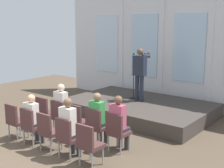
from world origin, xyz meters
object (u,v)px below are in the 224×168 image
at_px(chair_r0_c2, 77,119).
at_px(chair_r0_c4, 117,130).
at_px(chair_r0_c1, 60,115).
at_px(speaker, 140,71).
at_px(audience_r0_c1, 62,106).
at_px(audience_r1_c1, 33,116).
at_px(chair_r1_c4, 89,142).
at_px(chair_r1_c1, 31,124).
at_px(chair_r0_c3, 96,124).
at_px(chair_r1_c2, 48,130).
at_px(chair_r0_c0, 45,111).
at_px(audience_r1_c3, 69,125).
at_px(chair_r1_c3, 67,136).
at_px(chair_r1_c0, 15,119).
at_px(audience_r0_c3, 98,116).
at_px(audience_r0_c4, 119,120).
at_px(mic_stand, 133,89).

relative_size(chair_r0_c2, chair_r0_c4, 1.00).
distance_m(chair_r0_c1, chair_r0_c4, 1.92).
bearing_deg(speaker, audience_r0_c1, -101.72).
height_order(audience_r1_c1, chair_r1_c4, audience_r1_c1).
relative_size(speaker, chair_r1_c1, 1.85).
distance_m(audience_r0_c1, chair_r0_c4, 1.94).
height_order(chair_r0_c3, chair_r1_c2, same).
distance_m(speaker, chair_r1_c1, 4.08).
height_order(chair_r1_c2, chair_r1_c4, same).
bearing_deg(chair_r0_c1, chair_r0_c0, 180.00).
xyz_separation_m(chair_r1_c1, audience_r1_c1, (0.00, 0.08, 0.18)).
distance_m(chair_r0_c0, audience_r1_c3, 2.13).
xyz_separation_m(chair_r0_c2, chair_r1_c1, (-0.64, -0.98, 0.00)).
bearing_deg(chair_r0_c0, chair_r1_c3, -26.92).
bearing_deg(chair_r1_c2, chair_r1_c1, 180.00).
bearing_deg(audience_r1_c3, speaker, 100.05).
distance_m(chair_r0_c3, chair_r1_c0, 2.15).
distance_m(audience_r0_c3, audience_r1_c1, 1.61).
relative_size(chair_r1_c3, chair_r1_c4, 1.00).
bearing_deg(audience_r1_c3, chair_r0_c4, 54.48).
bearing_deg(chair_r1_c1, chair_r0_c0, 123.28).
distance_m(speaker, chair_r1_c4, 4.25).
bearing_deg(audience_r0_c3, chair_r0_c0, -177.58).
bearing_deg(chair_r1_c3, audience_r0_c4, 58.76).
relative_size(audience_r0_c3, audience_r1_c1, 1.04).
height_order(chair_r0_c0, audience_r0_c4, audience_r0_c4).
bearing_deg(audience_r1_c1, chair_r1_c2, -7.47).
bearing_deg(speaker, audience_r1_c1, -98.82).
bearing_deg(chair_r1_c2, audience_r0_c3, 58.79).
distance_m(chair_r0_c3, chair_r1_c2, 1.17).
distance_m(mic_stand, chair_r0_c1, 3.15).
xyz_separation_m(audience_r0_c4, audience_r1_c3, (-0.64, -0.98, 0.02)).
bearing_deg(chair_r1_c3, chair_r1_c4, 0.00).
bearing_deg(chair_r1_c1, audience_r1_c1, 90.00).
xyz_separation_m(chair_r0_c3, chair_r1_c1, (-1.28, -0.98, 0.00)).
relative_size(audience_r1_c1, chair_r1_c3, 1.36).
xyz_separation_m(chair_r0_c0, audience_r1_c1, (0.64, -0.89, 0.18)).
bearing_deg(audience_r0_c1, chair_r0_c2, -6.96).
height_order(audience_r0_c4, audience_r1_c3, audience_r1_c3).
height_order(audience_r0_c4, chair_r1_c1, audience_r0_c4).
bearing_deg(mic_stand, chair_r0_c4, -61.68).
xyz_separation_m(audience_r1_c1, chair_r1_c3, (1.28, -0.08, -0.18)).
relative_size(chair_r0_c2, audience_r0_c3, 0.71).
xyz_separation_m(audience_r0_c3, audience_r1_c1, (-1.28, -0.97, -0.02)).
distance_m(chair_r1_c0, chair_r1_c3, 1.92).
bearing_deg(chair_r0_c3, chair_r1_c3, -90.00).
relative_size(chair_r0_c3, chair_r1_c3, 1.00).
xyz_separation_m(chair_r0_c1, audience_r0_c4, (1.92, 0.08, 0.21)).
relative_size(audience_r0_c1, chair_r1_c2, 1.47).
bearing_deg(audience_r0_c4, chair_r0_c1, -177.61).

